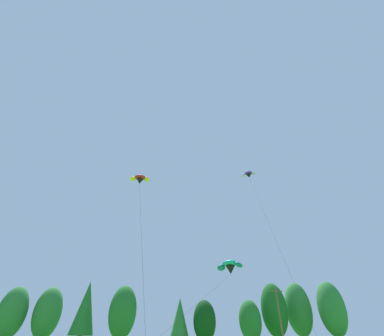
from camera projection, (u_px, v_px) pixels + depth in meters
treeline_tree_c at (12, 312)px, 45.33m from camera, size 4.63×4.63×10.48m
treeline_tree_d at (47, 313)px, 47.08m from camera, size 4.69×4.69×10.69m
treeline_tree_e at (86, 307)px, 47.21m from camera, size 4.15×4.15×11.61m
treeline_tree_f at (123, 312)px, 45.82m from camera, size 4.69×4.69×10.70m
treeline_tree_g at (180, 318)px, 50.08m from camera, size 3.67×3.67×9.39m
treeline_tree_h at (205, 321)px, 49.74m from camera, size 4.24×4.24×9.02m
treeline_tree_i at (250, 321)px, 51.08m from camera, size 4.30×4.30×9.25m
treeline_tree_j at (274, 310)px, 54.36m from camera, size 5.24×5.24×12.76m
treeline_tree_k at (298, 309)px, 57.67m from camera, size 5.45×5.45×13.51m
treeline_tree_l at (332, 308)px, 54.12m from camera, size 5.32×5.32×13.05m
utility_pole at (280, 319)px, 40.78m from camera, size 2.20×0.26×9.61m
parafoil_kite_high_teal at (230, 266)px, 36.40m from camera, size 13.95×19.45×9.99m
parafoil_kite_mid_purple at (249, 175)px, 43.60m from camera, size 7.35×18.57×24.14m
parafoil_kite_far_red_yellow at (140, 179)px, 30.00m from camera, size 2.64×8.84×16.37m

